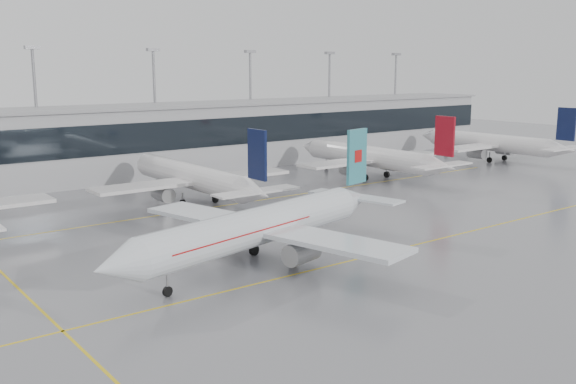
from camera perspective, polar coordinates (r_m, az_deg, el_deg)
ground at (r=65.58m, az=6.43°, el=-5.88°), size 320.00×320.00×0.00m
taxi_line_main at (r=65.58m, az=6.43°, el=-5.88°), size 120.00×0.25×0.01m
taxi_line_north at (r=88.89m, az=-7.08°, el=-1.41°), size 120.00×0.25×0.01m
taxi_line_cross at (r=64.43m, az=-23.63°, el=-7.07°), size 0.25×60.00×0.01m
terminal at (r=116.35m, az=-15.21°, el=4.21°), size 180.00×15.00×12.00m
terminal_glass at (r=109.27m, az=-13.72°, el=4.65°), size 180.00×0.20×5.00m
terminal_roof at (r=115.82m, az=-15.36°, el=7.25°), size 182.00×16.00×0.40m
light_masts at (r=121.33m, az=-16.48°, el=7.89°), size 156.40×1.00×22.60m
air_canada_jet at (r=62.75m, az=-2.08°, el=-2.95°), size 37.67×30.89×12.08m
parked_jet_c at (r=91.34m, az=-8.31°, el=1.26°), size 29.64×36.96×11.72m
parked_jet_d at (r=112.38m, az=7.46°, el=3.09°), size 29.64×36.96×11.72m
parked_jet_e at (r=139.17m, az=17.76°, el=4.17°), size 29.64×36.96×11.72m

